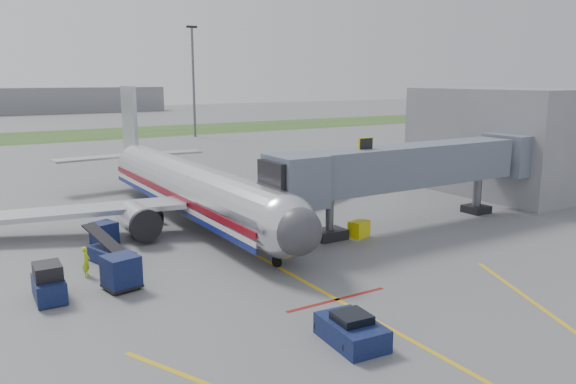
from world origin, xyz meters
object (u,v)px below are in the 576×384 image
pushback_tug (352,331)px  airliner (191,187)px  ramp_worker (86,261)px  baggage_tug (49,284)px  belt_loader (110,255)px

pushback_tug → airliner: bearing=84.4°
pushback_tug → ramp_worker: bearing=118.2°
pushback_tug → baggage_tug: baggage_tug is taller
airliner → baggage_tug: bearing=-136.8°
belt_loader → airliner: bearing=42.0°
airliner → baggage_tug: size_ratio=13.16×
belt_loader → baggage_tug: bearing=-134.6°
airliner → ramp_worker: airliner is taller
ramp_worker → pushback_tug: bearing=-126.7°
airliner → pushback_tug: bearing=-95.6°
baggage_tug → pushback_tug: bearing=-49.5°
pushback_tug → belt_loader: size_ratio=0.76×
pushback_tug → belt_loader: (-5.94, 15.92, -0.04)m
airliner → baggage_tug: 17.03m
airliner → baggage_tug: airliner is taller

